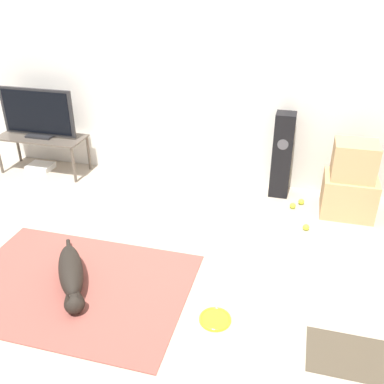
# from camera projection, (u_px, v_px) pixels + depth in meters

# --- Properties ---
(ground_plane) EXTENTS (12.00, 12.00, 0.00)m
(ground_plane) POSITION_uv_depth(u_px,v_px,m) (107.00, 272.00, 3.79)
(ground_plane) COLOR #B2A38E
(wall_back) EXTENTS (8.00, 0.06, 2.55)m
(wall_back) POSITION_uv_depth(u_px,v_px,m) (173.00, 75.00, 4.98)
(wall_back) COLOR silver
(wall_back) RESTS_ON ground_plane
(area_rug) EXTENTS (1.92, 1.35, 0.01)m
(area_rug) POSITION_uv_depth(u_px,v_px,m) (75.00, 286.00, 3.61)
(area_rug) COLOR #934C42
(area_rug) RESTS_ON ground_plane
(dog) EXTENTS (0.60, 0.89, 0.24)m
(dog) POSITION_uv_depth(u_px,v_px,m) (71.00, 274.00, 3.57)
(dog) COLOR black
(dog) RESTS_ON area_rug
(frisbee) EXTENTS (0.25, 0.25, 0.03)m
(frisbee) POSITION_uv_depth(u_px,v_px,m) (215.00, 319.00, 3.26)
(frisbee) COLOR yellow
(frisbee) RESTS_ON ground_plane
(cardboard_box_lower) EXTENTS (0.55, 0.46, 0.43)m
(cardboard_box_lower) POSITION_uv_depth(u_px,v_px,m) (348.00, 195.00, 4.59)
(cardboard_box_lower) COLOR tan
(cardboard_box_lower) RESTS_ON ground_plane
(cardboard_box_upper) EXTENTS (0.43, 0.36, 0.39)m
(cardboard_box_upper) POSITION_uv_depth(u_px,v_px,m) (354.00, 160.00, 4.39)
(cardboard_box_upper) COLOR tan
(cardboard_box_upper) RESTS_ON cardboard_box_lower
(floor_speaker) EXTENTS (0.22, 0.22, 0.99)m
(floor_speaker) POSITION_uv_depth(u_px,v_px,m) (282.00, 155.00, 4.85)
(floor_speaker) COLOR black
(floor_speaker) RESTS_ON ground_plane
(tv_stand) EXTENTS (1.12, 0.46, 0.48)m
(tv_stand) POSITION_uv_depth(u_px,v_px,m) (42.00, 141.00, 5.45)
(tv_stand) COLOR brown
(tv_stand) RESTS_ON ground_plane
(tv) EXTENTS (0.97, 0.20, 0.61)m
(tv) POSITION_uv_depth(u_px,v_px,m) (37.00, 114.00, 5.29)
(tv) COLOR #232326
(tv) RESTS_ON tv_stand
(tennis_ball_by_boxes) EXTENTS (0.07, 0.07, 0.07)m
(tennis_ball_by_boxes) POSITION_uv_depth(u_px,v_px,m) (301.00, 202.00, 4.84)
(tennis_ball_by_boxes) COLOR #C6E033
(tennis_ball_by_boxes) RESTS_ON ground_plane
(tennis_ball_near_speaker) EXTENTS (0.07, 0.07, 0.07)m
(tennis_ball_near_speaker) POSITION_uv_depth(u_px,v_px,m) (306.00, 227.00, 4.37)
(tennis_ball_near_speaker) COLOR #C6E033
(tennis_ball_near_speaker) RESTS_ON ground_plane
(tennis_ball_loose_on_carpet) EXTENTS (0.07, 0.07, 0.07)m
(tennis_ball_loose_on_carpet) POSITION_uv_depth(u_px,v_px,m) (293.00, 206.00, 4.76)
(tennis_ball_loose_on_carpet) COLOR #C6E033
(tennis_ball_loose_on_carpet) RESTS_ON ground_plane
(game_console) EXTENTS (0.32, 0.25, 0.07)m
(game_console) POSITION_uv_depth(u_px,v_px,m) (41.00, 167.00, 5.68)
(game_console) COLOR white
(game_console) RESTS_ON ground_plane
(door_mat) EXTENTS (0.57, 0.42, 0.01)m
(door_mat) POSITION_uv_depth(u_px,v_px,m) (348.00, 356.00, 2.97)
(door_mat) COLOR #4C4233
(door_mat) RESTS_ON ground_plane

